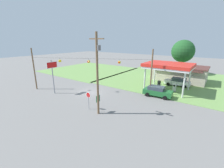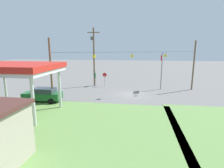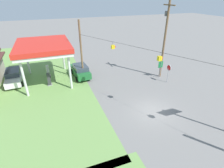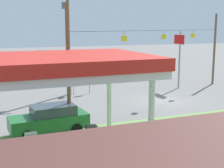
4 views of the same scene
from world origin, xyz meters
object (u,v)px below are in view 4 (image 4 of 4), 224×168
at_px(car_at_pumps_front, 50,119).
at_px(stop_sign_roadside, 89,75).
at_px(stop_sign_overhead, 179,48).
at_px(fuel_pump_near, 91,142).
at_px(route_sign, 73,77).
at_px(gas_station_canopy, 60,66).
at_px(fuel_pump_far, 32,151).
at_px(utility_pole_main, 68,35).

distance_m(car_at_pumps_front, stop_sign_roadside, 12.18).
distance_m(car_at_pumps_front, stop_sign_overhead, 18.67).
relative_size(stop_sign_roadside, stop_sign_overhead, 0.41).
xyz_separation_m(fuel_pump_near, route_sign, (-3.05, -14.87, 0.92)).
height_order(gas_station_canopy, fuel_pump_far, gas_station_canopy).
height_order(gas_station_canopy, car_at_pumps_front, gas_station_canopy).
distance_m(stop_sign_overhead, utility_pole_main, 11.91).
bearing_deg(gas_station_canopy, route_sign, -106.94).
bearing_deg(stop_sign_roadside, gas_station_canopy, -112.55).
relative_size(gas_station_canopy, utility_pole_main, 0.81).
bearing_deg(utility_pole_main, fuel_pump_far, 69.49).
xyz_separation_m(fuel_pump_far, utility_pole_main, (-5.67, -15.16, 4.96)).
relative_size(gas_station_canopy, route_sign, 3.47).
bearing_deg(fuel_pump_near, route_sign, -101.60).
bearing_deg(fuel_pump_far, fuel_pump_near, 180.00).
bearing_deg(stop_sign_roadside, fuel_pump_near, -107.57).
height_order(car_at_pumps_front, stop_sign_roadside, stop_sign_roadside).
bearing_deg(gas_station_canopy, fuel_pump_far, -0.06).
xyz_separation_m(gas_station_canopy, fuel_pump_far, (1.47, -0.00, -3.94)).
xyz_separation_m(car_at_pumps_front, stop_sign_roadside, (-5.98, -10.57, 0.88)).
distance_m(gas_station_canopy, utility_pole_main, 15.77).
distance_m(car_at_pumps_front, route_sign, 11.36).
distance_m(gas_station_canopy, car_at_pumps_front, 5.81).
relative_size(gas_station_canopy, fuel_pump_far, 4.98).
bearing_deg(gas_station_canopy, car_at_pumps_front, -93.06).
bearing_deg(stop_sign_roadside, fuel_pump_far, -117.20).
distance_m(gas_station_canopy, route_sign, 15.83).
bearing_deg(route_sign, utility_pole_main, -41.59).
bearing_deg(fuel_pump_near, stop_sign_roadside, -107.57).
relative_size(stop_sign_overhead, utility_pole_main, 0.59).
relative_size(stop_sign_roadside, utility_pole_main, 0.24).
distance_m(fuel_pump_near, fuel_pump_far, 2.95).
height_order(fuel_pump_far, route_sign, route_sign).
distance_m(car_at_pumps_front, utility_pole_main, 12.46).
bearing_deg(stop_sign_roadside, stop_sign_overhead, -6.28).
distance_m(stop_sign_roadside, route_sign, 1.69).
height_order(stop_sign_roadside, route_sign, stop_sign_roadside).
distance_m(gas_station_canopy, stop_sign_overhead, 21.15).
xyz_separation_m(car_at_pumps_front, route_sign, (-4.29, -10.49, 0.78)).
height_order(fuel_pump_near, fuel_pump_far, same).
height_order(fuel_pump_near, route_sign, route_sign).
relative_size(stop_sign_overhead, route_sign, 2.54).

